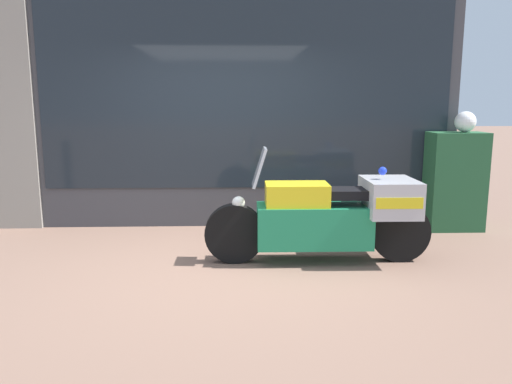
# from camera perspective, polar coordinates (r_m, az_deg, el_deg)

# --- Properties ---
(ground_plane) EXTENTS (60.00, 60.00, 0.00)m
(ground_plane) POSITION_cam_1_polar(r_m,az_deg,el_deg) (5.30, -4.56, -8.65)
(ground_plane) COLOR #7A5B4C
(shop_building) EXTENTS (6.51, 0.55, 3.74)m
(shop_building) POSITION_cam_1_polar(r_m,az_deg,el_deg) (7.04, -7.21, 11.52)
(shop_building) COLOR #424247
(shop_building) RESTS_ON ground
(window_display) EXTENTS (5.28, 0.30, 2.09)m
(window_display) POSITION_cam_1_polar(r_m,az_deg,el_deg) (7.15, -1.37, 0.42)
(window_display) COLOR slate
(window_display) RESTS_ON ground
(paramedic_motorcycle) EXTENTS (2.44, 0.71, 1.25)m
(paramedic_motorcycle) POSITION_cam_1_polar(r_m,az_deg,el_deg) (5.43, 8.87, -2.50)
(paramedic_motorcycle) COLOR black
(paramedic_motorcycle) RESTS_ON ground
(utility_cabinet) EXTENTS (0.73, 0.44, 1.32)m
(utility_cabinet) POSITION_cam_1_polar(r_m,az_deg,el_deg) (7.23, 21.77, 1.14)
(utility_cabinet) COLOR #235633
(utility_cabinet) RESTS_ON ground
(white_helmet) EXTENTS (0.28, 0.28, 0.28)m
(white_helmet) POSITION_cam_1_polar(r_m,az_deg,el_deg) (7.19, 22.81, 7.41)
(white_helmet) COLOR white
(white_helmet) RESTS_ON utility_cabinet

